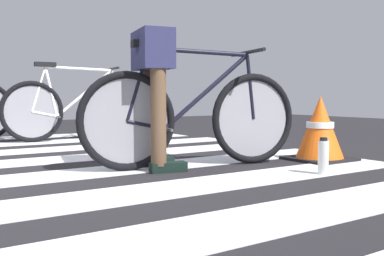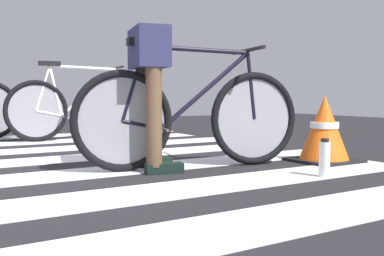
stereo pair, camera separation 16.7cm
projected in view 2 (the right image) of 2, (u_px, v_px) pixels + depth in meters
name	position (u px, v px, depth m)	size (l,w,h in m)	color
ground	(21.00, 178.00, 2.92)	(18.00, 14.00, 0.02)	black
crosswalk_markings	(20.00, 179.00, 2.80)	(5.35, 6.53, 0.00)	silver
bicycle_1_of_3	(191.00, 116.00, 3.22)	(1.71, 0.56, 0.93)	black
cyclist_1_of_3	(150.00, 79.00, 3.10)	(0.38, 0.45, 1.01)	brown
bicycle_2_of_3	(81.00, 108.00, 5.28)	(1.73, 0.52, 0.93)	black
water_bottle	(324.00, 159.00, 2.88)	(0.07, 0.07, 0.26)	white
traffic_cone	(324.00, 130.00, 3.55)	(0.47, 0.47, 0.54)	black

